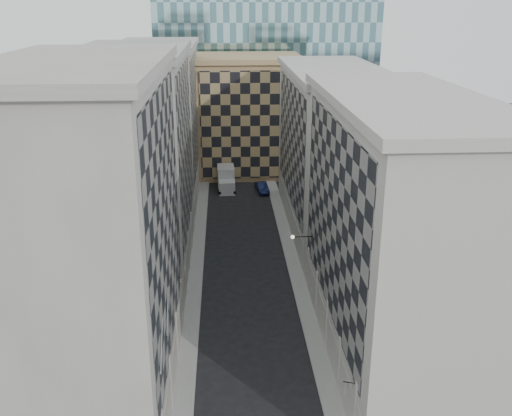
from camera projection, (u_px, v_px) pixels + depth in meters
name	position (u px, v px, depth m)	size (l,w,h in m)	color
sidewalk_west	(196.00, 270.00, 60.35)	(1.50, 100.00, 0.15)	gray
sidewalk_east	(295.00, 268.00, 60.91)	(1.50, 100.00, 0.15)	gray
bldg_left_a	(94.00, 240.00, 38.20)	(10.80, 22.80, 23.70)	#9B948B
bldg_left_b	(139.00, 161.00, 59.00)	(10.80, 22.80, 22.70)	gray
bldg_left_c	(160.00, 123.00, 79.81)	(10.80, 22.80, 21.70)	#9B948B
bldg_right_a	(394.00, 231.00, 43.63)	(10.80, 26.80, 20.70)	#B8B3A9
bldg_right_b	(331.00, 150.00, 69.12)	(10.80, 28.80, 19.70)	#B8B3A9
tan_block	(248.00, 114.00, 93.07)	(16.80, 14.80, 18.80)	tan
church_tower	(233.00, 0.00, 100.18)	(7.20, 7.20, 51.50)	#2A2521
flagpoles_left	(165.00, 328.00, 35.09)	(0.10, 6.33, 2.33)	gray
bracket_lamp	(295.00, 237.00, 53.14)	(1.98, 0.36, 0.36)	black
box_truck	(226.00, 180.00, 86.04)	(2.70, 6.18, 3.34)	#BDBDBD
dark_car	(262.00, 188.00, 84.87)	(1.50, 4.30, 1.42)	#0F1639
shop_sign	(346.00, 387.00, 36.21)	(0.74, 0.65, 0.74)	black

